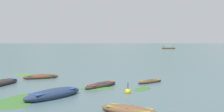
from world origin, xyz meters
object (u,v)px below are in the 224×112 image
(rowboat_7, at_px, (1,83))
(ferry_0, at_px, (169,48))
(rowboat_1, at_px, (101,85))
(rowboat_3, at_px, (41,77))
(mooring_buoy, at_px, (128,92))
(rowboat_0, at_px, (54,94))
(rowboat_2, at_px, (130,111))
(rowboat_5, at_px, (150,81))

(rowboat_7, height_order, ferry_0, ferry_0)
(rowboat_1, relative_size, rowboat_3, 0.96)
(mooring_buoy, bearing_deg, ferry_0, 73.74)
(rowboat_0, distance_m, rowboat_2, 6.34)
(rowboat_1, relative_size, ferry_0, 0.49)
(rowboat_5, bearing_deg, rowboat_0, -143.07)
(rowboat_0, bearing_deg, ferry_0, 71.63)
(mooring_buoy, bearing_deg, rowboat_7, 162.33)
(rowboat_1, distance_m, ferry_0, 124.50)
(rowboat_7, distance_m, mooring_buoy, 11.70)
(ferry_0, bearing_deg, rowboat_7, -111.56)
(rowboat_0, distance_m, rowboat_7, 7.57)
(rowboat_0, height_order, rowboat_7, rowboat_0)
(rowboat_2, height_order, ferry_0, ferry_0)
(rowboat_5, relative_size, ferry_0, 0.39)
(rowboat_2, height_order, rowboat_7, rowboat_7)
(rowboat_0, relative_size, rowboat_7, 1.00)
(rowboat_5, bearing_deg, rowboat_3, 164.89)
(rowboat_1, height_order, mooring_buoy, mooring_buoy)
(ferry_0, distance_m, mooring_buoy, 126.42)
(rowboat_0, height_order, rowboat_5, rowboat_0)
(rowboat_0, bearing_deg, rowboat_2, -38.52)
(rowboat_1, height_order, rowboat_7, rowboat_7)
(rowboat_1, xyz_separation_m, rowboat_7, (-9.05, 0.91, 0.05))
(mooring_buoy, bearing_deg, rowboat_0, -166.10)
(rowboat_0, xyz_separation_m, rowboat_2, (4.96, -3.95, -0.07))
(ferry_0, bearing_deg, rowboat_3, -111.19)
(rowboat_5, relative_size, rowboat_7, 0.69)
(rowboat_5, distance_m, rowboat_7, 13.75)
(rowboat_2, xyz_separation_m, rowboat_3, (-8.30, 12.94, 0.00))
(rowboat_5, height_order, rowboat_7, rowboat_7)
(rowboat_7, xyz_separation_m, mooring_buoy, (11.15, -3.55, -0.10))
(rowboat_2, bearing_deg, rowboat_5, 73.39)
(rowboat_3, bearing_deg, rowboat_5, -15.11)
(mooring_buoy, bearing_deg, rowboat_5, 61.04)
(rowboat_0, distance_m, ferry_0, 129.28)
(rowboat_5, bearing_deg, rowboat_2, -106.61)
(rowboat_2, relative_size, mooring_buoy, 3.82)
(ferry_0, relative_size, mooring_buoy, 8.21)
(rowboat_0, relative_size, ferry_0, 0.57)
(rowboat_3, height_order, ferry_0, ferry_0)
(rowboat_7, bearing_deg, mooring_buoy, -17.67)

